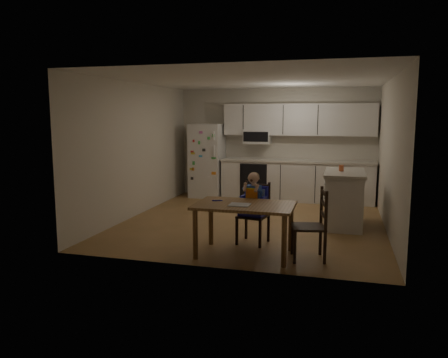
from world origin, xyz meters
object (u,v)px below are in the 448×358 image
kitchen_island (344,198)px  chair_side (316,220)px  chair_booster (254,200)px  refrigerator (207,160)px  red_cup (341,168)px  dining_table (245,211)px

kitchen_island → chair_side: bearing=-100.0°
kitchen_island → chair_booster: 1.94m
refrigerator → red_cup: refrigerator is taller
dining_table → chair_booster: 0.61m
refrigerator → dining_table: 4.44m
dining_table → chair_side: size_ratio=1.39×
red_cup → chair_side: red_cup is taller
dining_table → chair_side: bearing=4.2°
red_cup → chair_side: size_ratio=0.11×
kitchen_island → red_cup: bearing=146.9°
red_cup → dining_table: bearing=-120.3°
chair_booster → chair_side: size_ratio=1.12×
refrigerator → chair_side: refrigerator is taller
refrigerator → kitchen_island: 3.71m
kitchen_island → chair_booster: bearing=-131.7°
refrigerator → dining_table: size_ratio=1.29×
chair_booster → refrigerator: bearing=127.7°
chair_booster → chair_side: (0.94, -0.54, -0.11)m
kitchen_island → refrigerator: bearing=147.4°
refrigerator → chair_side: (2.76, -3.98, -0.31)m
kitchen_island → dining_table: kitchen_island is taller
kitchen_island → dining_table: size_ratio=0.96×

